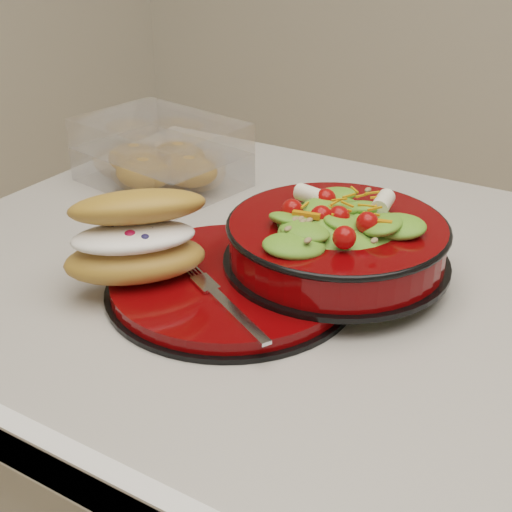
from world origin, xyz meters
The scene contains 5 objects.
dinner_plate centered at (-0.20, -0.08, 0.91)m, with size 0.28×0.28×0.02m.
salad_bowl centered at (-0.11, 0.00, 0.96)m, with size 0.25×0.25×0.10m.
croissant centered at (-0.28, -0.13, 0.96)m, with size 0.17×0.18×0.09m.
fork centered at (-0.16, -0.14, 0.92)m, with size 0.14×0.08×0.00m.
pastry_box centered at (-0.46, 0.13, 0.94)m, with size 0.25×0.20×0.09m.
Camera 1 is at (0.18, -0.65, 1.30)m, focal length 50.00 mm.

